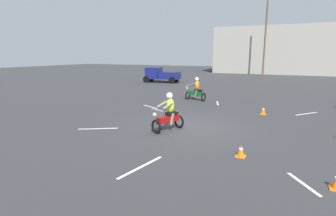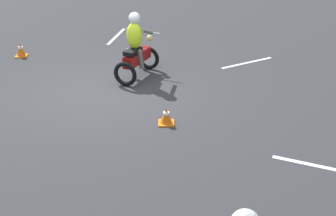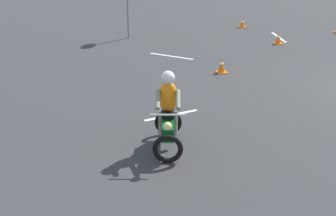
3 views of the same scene
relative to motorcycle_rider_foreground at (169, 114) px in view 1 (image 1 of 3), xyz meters
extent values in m
plane|color=#333335|center=(0.58, 0.96, -0.73)|extent=(120.00, 120.00, 0.00)
torus|color=black|center=(-0.27, -0.63, -0.43)|extent=(0.59, 0.33, 0.60)
torus|color=black|center=(0.25, 0.56, -0.43)|extent=(0.59, 0.33, 0.60)
cube|color=maroon|center=(-0.01, -0.03, -0.21)|extent=(0.66, 1.10, 0.28)
cube|color=black|center=(0.07, 0.17, 0.01)|extent=(0.46, 0.62, 0.10)
cylinder|color=silver|center=(-0.25, -0.58, 0.27)|extent=(0.66, 0.31, 0.04)
sphere|color=#F2E08C|center=(-0.31, -0.70, 0.09)|extent=(0.21, 0.21, 0.16)
ellipsoid|color=#CCEA26|center=(0.03, 0.08, 0.37)|extent=(0.48, 0.42, 0.64)
cylinder|color=slate|center=(-0.27, -0.12, 0.42)|extent=(0.30, 0.54, 0.27)
cylinder|color=slate|center=(0.10, -0.28, 0.42)|extent=(0.30, 0.54, 0.27)
cylinder|color=slate|center=(-0.10, 0.12, -0.21)|extent=(0.21, 0.27, 0.51)
cylinder|color=slate|center=(0.15, 0.00, -0.21)|extent=(0.21, 0.27, 0.51)
sphere|color=white|center=(0.02, 0.04, 0.79)|extent=(0.37, 0.37, 0.28)
torus|color=black|center=(-2.11, 7.81, -0.43)|extent=(0.21, 0.61, 0.60)
torus|color=black|center=(-0.84, 7.56, -0.43)|extent=(0.21, 0.61, 0.60)
cube|color=#0F4C1E|center=(-1.48, 7.68, -0.21)|extent=(1.13, 0.45, 0.28)
cube|color=black|center=(-1.26, 7.64, 0.01)|extent=(0.60, 0.36, 0.10)
cylinder|color=silver|center=(-2.06, 7.80, 0.27)|extent=(0.17, 0.69, 0.04)
sphere|color=#F2E08C|center=(-2.19, 7.83, 0.09)|extent=(0.19, 0.19, 0.16)
ellipsoid|color=orange|center=(-1.36, 7.66, 0.37)|extent=(0.35, 0.45, 0.64)
cylinder|color=slate|center=(-1.61, 7.92, 0.42)|extent=(0.55, 0.19, 0.27)
cylinder|color=slate|center=(-1.69, 7.52, 0.42)|extent=(0.55, 0.19, 0.27)
cylinder|color=slate|center=(-1.35, 7.80, -0.21)|extent=(0.26, 0.17, 0.51)
cylinder|color=slate|center=(-1.40, 7.53, -0.21)|extent=(0.26, 0.17, 0.51)
sphere|color=silver|center=(-1.40, 7.67, 0.79)|extent=(0.33, 0.33, 0.28)
cylinder|color=black|center=(-10.92, 18.27, -0.35)|extent=(0.79, 0.37, 0.76)
cylinder|color=black|center=(-10.64, 16.59, -0.35)|extent=(0.79, 0.37, 0.76)
cylinder|color=black|center=(-7.87, 18.79, -0.35)|extent=(0.79, 0.37, 0.76)
cylinder|color=black|center=(-7.58, 17.12, -0.35)|extent=(0.79, 0.37, 0.76)
cube|color=navy|center=(-8.27, 17.86, 0.10)|extent=(2.69, 2.28, 0.80)
cube|color=navy|center=(-10.14, 17.54, 0.35)|extent=(1.90, 2.14, 1.30)
cube|color=black|center=(-10.78, 17.43, 0.70)|extent=(0.40, 1.70, 0.56)
cube|color=orange|center=(3.39, 5.05, -0.71)|extent=(0.32, 0.32, 0.03)
cone|color=orange|center=(3.39, 5.05, -0.49)|extent=(0.24, 0.24, 0.40)
cylinder|color=white|center=(3.39, 5.05, -0.43)|extent=(0.13, 0.13, 0.05)
cube|color=orange|center=(3.37, -1.70, -0.71)|extent=(0.32, 0.32, 0.03)
cone|color=orange|center=(3.37, -1.70, -0.51)|extent=(0.24, 0.24, 0.36)
cylinder|color=white|center=(3.37, -1.70, -0.46)|extent=(0.13, 0.13, 0.05)
cube|color=orange|center=(5.87, -2.82, -0.71)|extent=(0.32, 0.32, 0.03)
cube|color=orange|center=(-0.72, 2.61, -0.71)|extent=(0.32, 0.32, 0.03)
cone|color=orange|center=(-0.72, 2.61, -0.54)|extent=(0.24, 0.24, 0.31)
cylinder|color=white|center=(-0.72, 2.61, -0.49)|extent=(0.13, 0.13, 0.05)
cube|color=silver|center=(5.57, 6.22, -0.72)|extent=(1.17, 1.38, 0.01)
cube|color=silver|center=(0.25, 7.28, -0.72)|extent=(0.52, 1.42, 0.01)
cube|color=silver|center=(-3.23, 4.23, -0.72)|extent=(1.35, 0.70, 0.01)
cube|color=silver|center=(-2.95, -1.09, -0.72)|extent=(1.53, 0.97, 0.01)
cube|color=silver|center=(0.86, -3.76, -0.72)|extent=(0.46, 1.89, 0.01)
cube|color=silver|center=(5.15, -2.87, -0.72)|extent=(0.80, 1.10, 0.01)
cylinder|color=brown|center=(0.66, 31.88, 4.64)|extent=(0.24, 0.24, 10.74)
cube|color=gray|center=(8.42, 41.54, 3.17)|extent=(33.23, 11.39, 7.80)
camera|label=1|loc=(4.64, -9.91, 2.52)|focal=28.00mm
camera|label=2|loc=(-0.68, 11.00, 3.45)|focal=50.00mm
camera|label=3|loc=(-10.11, 9.33, 3.68)|focal=50.00mm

